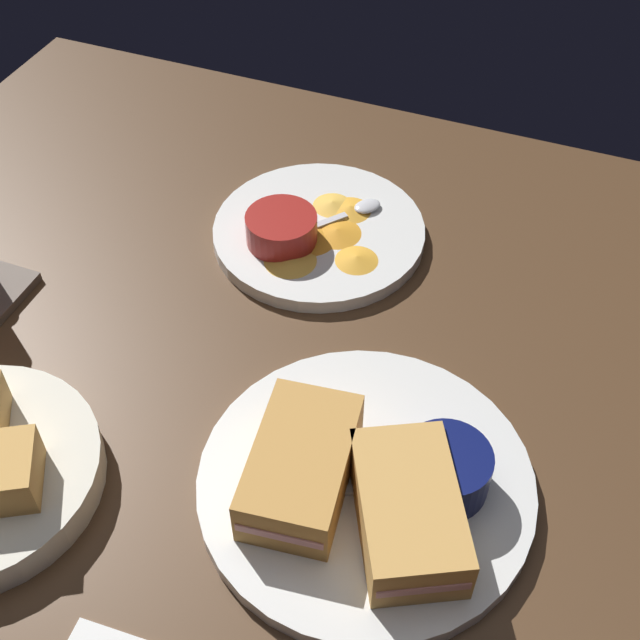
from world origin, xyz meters
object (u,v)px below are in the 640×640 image
object	(u,v)px
spoon_by_dark_ramekin	(374,487)
plate_sandwich_main	(366,483)
sandwich_half_far	(408,511)
plate_chips_companion	(319,233)
sandwich_half_near	(301,466)
spoon_by_gravy_ramekin	(357,210)
ramekin_light_gravy	(281,228)
ramekin_dark_sauce	(446,469)

from	to	relation	value
spoon_by_dark_ramekin	plate_sandwich_main	bearing A→B (deg)	51.01
sandwich_half_far	plate_chips_companion	size ratio (longest dim) A/B	0.64
sandwich_half_far	spoon_by_dark_ramekin	bearing A→B (deg)	56.71
sandwich_half_near	spoon_by_gravy_ramekin	world-z (taller)	sandwich_half_near
sandwich_half_near	plate_chips_companion	size ratio (longest dim) A/B	0.60
sandwich_half_far	ramekin_light_gravy	bearing A→B (deg)	39.12
spoon_by_gravy_ramekin	plate_chips_companion	bearing A→B (deg)	141.35
ramekin_dark_sauce	ramekin_light_gravy	bearing A→B (deg)	46.57
plate_chips_companion	spoon_by_gravy_ramekin	size ratio (longest dim) A/B	2.71
spoon_by_dark_ramekin	sandwich_half_far	bearing A→B (deg)	-123.29
spoon_by_gravy_ramekin	plate_sandwich_main	bearing A→B (deg)	-159.06
spoon_by_dark_ramekin	plate_chips_companion	distance (cm)	33.62
spoon_by_gravy_ramekin	sandwich_half_far	bearing A→B (deg)	-154.61
sandwich_half_far	ramekin_dark_sauce	distance (cm)	5.15
sandwich_half_far	spoon_by_dark_ramekin	distance (cm)	4.59
plate_sandwich_main	ramekin_light_gravy	distance (cm)	31.14
sandwich_half_far	ramekin_dark_sauce	size ratio (longest dim) A/B	2.04
plate_chips_companion	ramekin_light_gravy	xyz separation A→B (cm)	(-3.50, 2.92, 2.58)
sandwich_half_far	spoon_by_gravy_ramekin	bearing A→B (deg)	25.39
sandwich_half_near	ramekin_light_gravy	xyz separation A→B (cm)	(27.30, 13.52, -0.62)
ramekin_dark_sauce	spoon_by_dark_ramekin	distance (cm)	6.04
spoon_by_dark_ramekin	sandwich_half_near	bearing A→B (deg)	104.44
plate_sandwich_main	sandwich_half_near	world-z (taller)	sandwich_half_near
sandwich_half_far	ramekin_dark_sauce	bearing A→B (deg)	-19.16
plate_sandwich_main	spoon_by_dark_ramekin	distance (cm)	1.72
spoon_by_dark_ramekin	spoon_by_gravy_ramekin	distance (cm)	35.75
ramekin_dark_sauce	plate_chips_companion	distance (cm)	34.47
plate_sandwich_main	ramekin_light_gravy	size ratio (longest dim) A/B	3.69
plate_chips_companion	plate_sandwich_main	bearing A→B (deg)	-151.51
plate_sandwich_main	ramekin_dark_sauce	bearing A→B (deg)	-73.63
sandwich_half_near	sandwich_half_far	size ratio (longest dim) A/B	0.93
plate_chips_companion	spoon_by_dark_ramekin	bearing A→B (deg)	-150.68
ramekin_light_gravy	sandwich_half_near	bearing A→B (deg)	-153.66
plate_sandwich_main	ramekin_dark_sauce	xyz separation A→B (cm)	(1.80, -6.12, 3.03)
spoon_by_dark_ramekin	ramekin_dark_sauce	bearing A→B (deg)	-63.15
plate_sandwich_main	sandwich_half_far	size ratio (longest dim) A/B	1.88
sandwich_half_far	spoon_by_gravy_ramekin	size ratio (longest dim) A/B	1.74
sandwich_half_far	ramekin_light_gravy	world-z (taller)	sandwich_half_far
sandwich_half_near	ramekin_light_gravy	bearing A→B (deg)	26.34
ramekin_dark_sauce	ramekin_light_gravy	xyz separation A→B (cm)	(23.20, 24.51, -0.45)
plate_sandwich_main	sandwich_half_far	world-z (taller)	sandwich_half_far
ramekin_dark_sauce	ramekin_light_gravy	size ratio (longest dim) A/B	0.96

